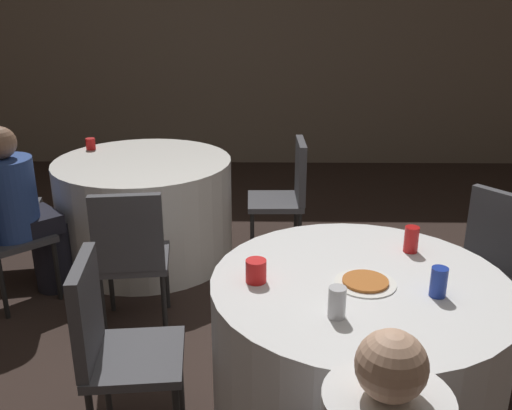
# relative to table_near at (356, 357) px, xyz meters

# --- Properties ---
(wall_back) EXTENTS (16.00, 0.06, 2.80)m
(wall_back) POSITION_rel_table_near_xyz_m (-0.13, 4.34, 1.03)
(wall_back) COLOR gray
(wall_back) RESTS_ON ground_plane
(table_near) EXTENTS (1.26, 1.26, 0.75)m
(table_near) POSITION_rel_table_near_xyz_m (0.00, 0.00, 0.00)
(table_near) COLOR white
(table_near) RESTS_ON ground_plane
(table_far) EXTENTS (1.27, 1.27, 0.75)m
(table_far) POSITION_rel_table_near_xyz_m (-1.28, 1.79, 0.00)
(table_far) COLOR white
(table_far) RESTS_ON ground_plane
(chair_near_west) EXTENTS (0.44, 0.44, 0.89)m
(chair_near_west) POSITION_rel_table_near_xyz_m (-1.04, -0.11, 0.16)
(chair_near_west) COLOR #47474C
(chair_near_west) RESTS_ON ground_plane
(chair_near_northeast) EXTENTS (0.56, 0.56, 0.89)m
(chair_near_northeast) POSITION_rel_table_near_xyz_m (0.80, 0.66, 0.16)
(chair_near_northeast) COLOR #47474C
(chair_near_northeast) RESTS_ON ground_plane
(chair_far_south) EXTENTS (0.45, 0.45, 0.89)m
(chair_far_south) POSITION_rel_table_near_xyz_m (-1.15, 0.75, 0.16)
(chair_far_south) COLOR #47474C
(chair_far_south) RESTS_ON ground_plane
(chair_far_east) EXTENTS (0.42, 0.41, 0.89)m
(chair_far_east) POSITION_rel_table_near_xyz_m (-0.23, 1.82, 0.16)
(chair_far_east) COLOR #47474C
(chair_far_east) RESTS_ON ground_plane
(person_blue_shirt) EXTENTS (0.47, 0.47, 1.14)m
(person_blue_shirt) POSITION_rel_table_near_xyz_m (-1.92, 1.18, 0.20)
(person_blue_shirt) COLOR black
(person_blue_shirt) RESTS_ON ground_plane
(pizza_plate_near) EXTENTS (0.25, 0.25, 0.02)m
(pizza_plate_near) POSITION_rel_table_near_xyz_m (0.01, -0.02, 0.38)
(pizza_plate_near) COLOR white
(pizza_plate_near) RESTS_ON table_near
(soda_can_silver) EXTENTS (0.07, 0.07, 0.12)m
(soda_can_silver) POSITION_rel_table_near_xyz_m (-0.14, -0.28, 0.44)
(soda_can_silver) COLOR silver
(soda_can_silver) RESTS_ON table_near
(soda_can_red) EXTENTS (0.07, 0.07, 0.12)m
(soda_can_red) POSITION_rel_table_near_xyz_m (0.27, 0.29, 0.44)
(soda_can_red) COLOR red
(soda_can_red) RESTS_ON table_near
(soda_can_blue) EXTENTS (0.07, 0.07, 0.12)m
(soda_can_blue) POSITION_rel_table_near_xyz_m (0.28, -0.12, 0.44)
(soda_can_blue) COLOR #1E38A5
(soda_can_blue) RESTS_ON table_near
(cup_near) EXTENTS (0.09, 0.09, 0.10)m
(cup_near) POSITION_rel_table_near_xyz_m (-0.44, -0.01, 0.42)
(cup_near) COLOR red
(cup_near) RESTS_ON table_near
(cup_far) EXTENTS (0.07, 0.07, 0.09)m
(cup_far) POSITION_rel_table_near_xyz_m (-1.73, 2.08, 0.42)
(cup_far) COLOR red
(cup_far) RESTS_ON table_far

